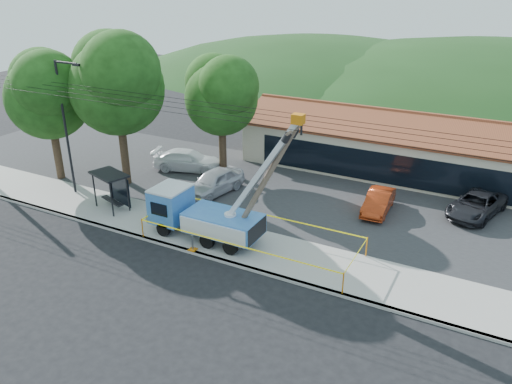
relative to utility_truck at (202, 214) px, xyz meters
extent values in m
plane|color=black|center=(2.73, -3.75, -1.55)|extent=(120.00, 120.00, 0.00)
cube|color=#A29E97|center=(2.73, -1.65, -1.47)|extent=(60.00, 0.25, 0.15)
cube|color=#A29E97|center=(2.73, 0.25, -1.47)|extent=(60.00, 4.00, 0.15)
cube|color=#28282B|center=(2.73, 8.25, -1.50)|extent=(60.00, 12.00, 0.10)
cube|color=#B8AA92|center=(6.73, 16.25, 0.15)|extent=(22.00, 8.00, 3.40)
cube|color=black|center=(6.73, 12.23, -0.12)|extent=(18.04, 0.08, 2.21)
cube|color=brown|center=(6.73, 14.25, 2.35)|extent=(22.50, 4.53, 1.52)
cube|color=brown|center=(6.73, 18.25, 2.35)|extent=(22.50, 4.53, 1.52)
cube|color=brown|center=(6.73, 16.25, 3.00)|extent=(22.50, 0.30, 0.25)
cylinder|color=black|center=(-11.27, 1.25, 2.95)|extent=(0.16, 0.16, 9.00)
cylinder|color=black|center=(-10.37, 1.25, 7.35)|extent=(1.80, 0.14, 0.14)
cube|color=black|center=(-9.47, 1.25, 7.30)|extent=(0.50, 0.22, 0.15)
cylinder|color=#332316|center=(-9.27, 4.25, 0.98)|extent=(0.56, 0.56, 5.06)
sphere|color=#1A3C10|center=(-9.27, 4.25, 5.35)|extent=(6.30, 6.30, 6.30)
sphere|color=#1A3C10|center=(-10.53, 5.09, 6.50)|extent=(5.04, 5.04, 5.04)
sphere|color=#1A3C10|center=(-8.01, 3.41, 6.73)|extent=(5.04, 5.04, 5.04)
cylinder|color=#332316|center=(-14.27, 2.75, 0.65)|extent=(0.56, 0.56, 4.40)
sphere|color=#1A3C10|center=(-14.27, 2.75, 4.45)|extent=(5.70, 5.70, 5.70)
sphere|color=#1A3C10|center=(-15.41, 3.51, 5.45)|extent=(4.56, 4.56, 4.56)
sphere|color=#1A3C10|center=(-13.13, 1.99, 5.65)|extent=(4.56, 4.56, 4.56)
cylinder|color=#332316|center=(-4.27, 9.25, 0.54)|extent=(0.56, 0.56, 4.18)
sphere|color=#1A3C10|center=(-4.27, 9.25, 4.15)|extent=(5.25, 5.25, 5.25)
sphere|color=#1A3C10|center=(-5.32, 9.95, 5.10)|extent=(4.20, 4.20, 4.20)
sphere|color=#1A3C10|center=(-3.22, 8.55, 5.29)|extent=(4.20, 4.20, 4.20)
ellipsoid|color=#193A15|center=(-12.27, 51.25, -1.55)|extent=(78.40, 56.00, 28.00)
ellipsoid|color=#193A15|center=(12.73, 51.25, -1.55)|extent=(89.60, 64.00, 32.00)
cylinder|color=black|center=(2.73, -0.65, 5.82)|extent=(60.00, 0.02, 0.02)
cylinder|color=black|center=(2.73, -0.15, 5.94)|extent=(60.00, 0.02, 0.02)
cylinder|color=black|center=(2.73, 0.35, 6.06)|extent=(60.00, 0.02, 0.02)
cylinder|color=black|center=(2.73, 0.75, 6.18)|extent=(60.00, 0.02, 0.02)
cylinder|color=black|center=(-2.03, -0.96, -1.00)|extent=(0.83, 0.28, 0.83)
cylinder|color=black|center=(-2.03, 0.96, -1.00)|extent=(0.83, 0.28, 0.83)
cylinder|color=black|center=(0.91, -0.96, -1.00)|extent=(0.83, 0.28, 0.83)
cylinder|color=black|center=(0.91, 0.96, -1.00)|extent=(0.83, 0.28, 0.83)
cylinder|color=black|center=(2.37, -0.96, -1.00)|extent=(0.83, 0.28, 0.83)
cylinder|color=black|center=(2.37, 0.96, -1.00)|extent=(0.83, 0.28, 0.83)
cube|color=black|center=(0.36, 0.00, -0.77)|extent=(6.05, 0.92, 0.23)
cube|color=#366DC1|center=(-2.12, 0.00, 0.15)|extent=(1.83, 2.20, 1.93)
cube|color=silver|center=(-2.12, 0.00, 1.16)|extent=(1.83, 2.20, 0.11)
cube|color=black|center=(-2.99, 0.00, 0.29)|extent=(0.07, 1.65, 0.83)
cube|color=gray|center=(-3.08, 0.00, -0.58)|extent=(0.14, 2.11, 0.46)
cube|color=#366DC1|center=(1.36, 0.00, -0.22)|extent=(4.22, 2.20, 1.10)
cylinder|color=silver|center=(1.82, 0.00, 0.20)|extent=(0.64, 0.64, 0.55)
cube|color=silver|center=(3.75, 0.00, 3.32)|extent=(4.06, 0.26, 5.94)
cube|color=gray|center=(4.02, 0.00, 3.55)|extent=(2.45, 0.17, 3.57)
cube|color=orange|center=(5.67, -0.18, 6.22)|extent=(0.55, 0.46, 0.46)
cube|color=orange|center=(0.36, -1.56, -1.37)|extent=(0.41, 0.41, 0.07)
cube|color=orange|center=(2.74, 1.56, -1.37)|extent=(0.41, 0.41, 0.07)
cylinder|color=brown|center=(3.67, 0.20, 2.41)|extent=(4.26, 0.30, 7.76)
cube|color=brown|center=(5.33, 0.20, 5.57)|extent=(0.15, 1.67, 0.15)
cylinder|color=black|center=(5.14, 0.67, 5.29)|extent=(0.51, 0.33, 0.56)
cylinder|color=black|center=(5.14, -0.26, 5.29)|extent=(0.51, 0.33, 0.56)
cylinder|color=black|center=(-8.31, 0.20, -0.26)|extent=(0.12, 0.12, 2.28)
cylinder|color=black|center=(-6.31, -0.42, -0.26)|extent=(0.12, 0.12, 2.28)
cylinder|color=black|center=(-7.97, 1.29, -0.26)|extent=(0.12, 0.12, 2.28)
cylinder|color=black|center=(-5.97, 0.67, -0.26)|extent=(0.12, 0.12, 2.28)
cube|color=black|center=(-7.14, 0.44, 0.93)|extent=(2.81, 2.19, 0.11)
cube|color=black|center=(-6.96, 1.03, -0.26)|extent=(2.19, 0.72, 1.90)
cube|color=black|center=(-7.14, 0.44, -0.88)|extent=(2.11, 0.98, 0.08)
cylinder|color=orange|center=(-2.98, -1.64, -0.84)|extent=(0.07, 0.07, 1.12)
cylinder|color=orange|center=(8.82, -1.64, -0.84)|extent=(0.07, 0.07, 1.12)
cylinder|color=orange|center=(8.82, 2.16, -0.84)|extent=(0.07, 0.07, 1.12)
cylinder|color=orange|center=(-2.98, 2.16, -0.84)|extent=(0.07, 0.07, 1.12)
cube|color=yellow|center=(2.92, -1.64, -0.33)|extent=(11.80, 0.01, 0.07)
cube|color=yellow|center=(8.82, 0.26, -0.33)|extent=(0.01, 3.81, 0.07)
cube|color=yellow|center=(2.92, 2.16, -0.33)|extent=(11.80, 0.01, 0.07)
cube|color=yellow|center=(-2.98, 0.26, -0.33)|extent=(0.01, 3.81, 0.07)
imported|color=#B2B3B9|center=(-2.75, 5.58, -1.55)|extent=(2.70, 5.11, 1.65)
imported|color=#A22F10|center=(7.88, 7.96, -1.55)|extent=(1.60, 4.10, 1.33)
imported|color=white|center=(-6.89, 8.47, -1.55)|extent=(5.70, 3.60, 1.54)
imported|color=black|center=(13.37, 10.30, -1.55)|extent=(3.64, 5.46, 1.39)
camera|label=1|loc=(14.31, -20.71, 12.27)|focal=35.00mm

